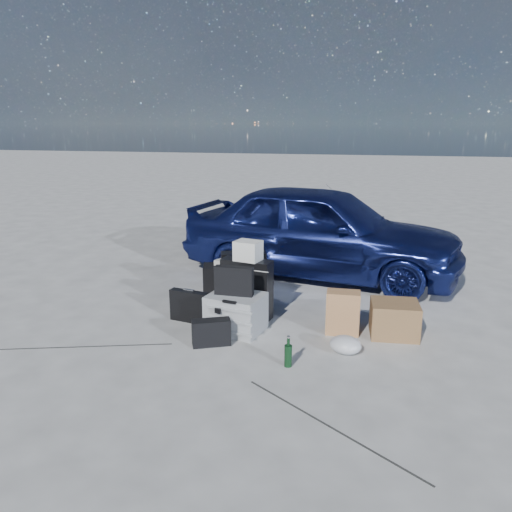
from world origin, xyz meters
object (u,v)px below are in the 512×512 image
at_px(pelican_case, 236,313).
at_px(green_bottle, 288,352).
at_px(cardboard_box, 394,319).
at_px(briefcase, 189,306).
at_px(suitcase_left, 244,280).
at_px(car, 321,230).
at_px(suitcase_right, 247,289).
at_px(duffel_bag, 234,280).

xyz_separation_m(pelican_case, green_bottle, (0.64, -0.63, -0.06)).
bearing_deg(pelican_case, green_bottle, -33.53).
distance_m(pelican_case, cardboard_box, 1.55).
bearing_deg(briefcase, pelican_case, -1.62).
bearing_deg(pelican_case, suitcase_left, 109.45).
distance_m(car, suitcase_left, 1.62).
bearing_deg(cardboard_box, pelican_case, -170.55).
bearing_deg(suitcase_left, pelican_case, -101.11).
xyz_separation_m(briefcase, green_bottle, (1.18, -0.75, -0.03)).
xyz_separation_m(briefcase, suitcase_right, (0.55, 0.25, 0.15)).
distance_m(car, pelican_case, 2.22).
distance_m(car, suitcase_right, 1.84).
height_order(suitcase_left, cardboard_box, suitcase_left).
bearing_deg(cardboard_box, suitcase_right, 175.52).
relative_size(briefcase, green_bottle, 1.63).
distance_m(briefcase, suitcase_left, 0.71).
bearing_deg(green_bottle, suitcase_right, 121.85).
bearing_deg(duffel_bag, pelican_case, -88.64).
distance_m(briefcase, green_bottle, 1.39).
height_order(briefcase, suitcase_right, suitcase_right).
height_order(briefcase, green_bottle, briefcase).
xyz_separation_m(cardboard_box, green_bottle, (-0.89, -0.88, -0.04)).
distance_m(pelican_case, suitcase_left, 0.68).
bearing_deg(suitcase_right, green_bottle, -48.58).
distance_m(pelican_case, green_bottle, 0.90).
bearing_deg(cardboard_box, duffel_bag, 156.61).
xyz_separation_m(pelican_case, briefcase, (-0.54, 0.12, -0.02)).
xyz_separation_m(suitcase_right, duffel_bag, (-0.34, 0.68, -0.14)).
height_order(pelican_case, suitcase_left, suitcase_left).
xyz_separation_m(suitcase_left, duffel_bag, (-0.23, 0.40, -0.14)).
height_order(car, briefcase, car).
bearing_deg(duffel_bag, cardboard_box, -39.11).
distance_m(suitcase_left, suitcase_right, 0.31).
height_order(suitcase_right, cardboard_box, suitcase_right).
distance_m(suitcase_left, duffel_bag, 0.48).
xyz_separation_m(car, suitcase_right, (-0.57, -1.72, -0.30)).
bearing_deg(briefcase, suitcase_right, 35.46).
bearing_deg(car, green_bottle, -168.87).
bearing_deg(green_bottle, duffel_bag, 119.72).
relative_size(car, cardboard_box, 8.14).
bearing_deg(cardboard_box, suitcase_left, 166.02).
bearing_deg(duffel_bag, green_bottle, -75.99).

